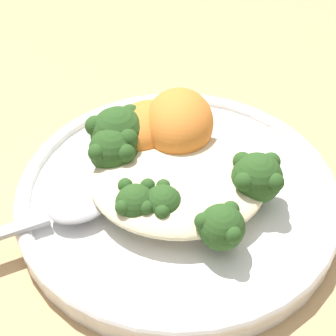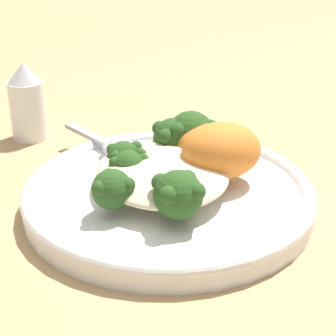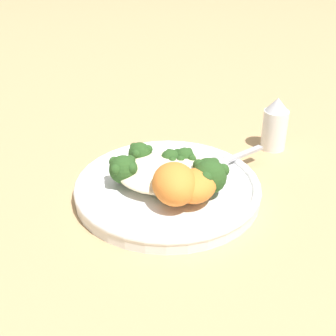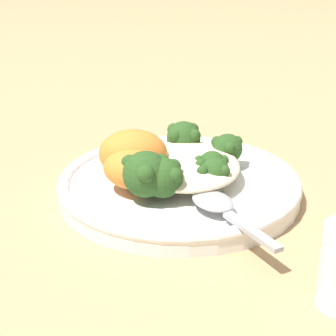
{
  "view_description": "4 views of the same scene",
  "coord_description": "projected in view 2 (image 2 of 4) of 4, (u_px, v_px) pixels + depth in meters",
  "views": [
    {
      "loc": [
        0.0,
        -0.27,
        0.32
      ],
      "look_at": [
        -0.0,
        0.01,
        0.05
      ],
      "focal_mm": 60.0,
      "sensor_mm": 36.0,
      "label": 1
    },
    {
      "loc": [
        0.4,
        -0.09,
        0.23
      ],
      "look_at": [
        -0.0,
        0.02,
        0.04
      ],
      "focal_mm": 60.0,
      "sensor_mm": 36.0,
      "label": 2
    },
    {
      "loc": [
        0.09,
        0.52,
        0.34
      ],
      "look_at": [
        0.0,
        0.03,
        0.05
      ],
      "focal_mm": 50.0,
      "sensor_mm": 36.0,
      "label": 3
    },
    {
      "loc": [
        -0.51,
        0.06,
        0.24
      ],
      "look_at": [
        -0.02,
        0.03,
        0.04
      ],
      "focal_mm": 60.0,
      "sensor_mm": 36.0,
      "label": 4
    }
  ],
  "objects": [
    {
      "name": "ground_plane",
      "position": [
        147.0,
        209.0,
        0.47
      ],
      "size": [
        4.0,
        4.0,
        0.0
      ],
      "primitive_type": "plane",
      "color": "tan"
    },
    {
      "name": "plate",
      "position": [
        167.0,
        192.0,
        0.47
      ],
      "size": [
        0.24,
        0.24,
        0.02
      ],
      "color": "white",
      "rests_on": "ground_plane"
    },
    {
      "name": "quinoa_mound",
      "position": [
        161.0,
        170.0,
        0.46
      ],
      "size": [
        0.13,
        0.11,
        0.02
      ],
      "primitive_type": "ellipsoid",
      "color": "beige",
      "rests_on": "plate"
    },
    {
      "name": "broccoli_stalk_0",
      "position": [
        193.0,
        139.0,
        0.5
      ],
      "size": [
        0.09,
        0.04,
        0.04
      ],
      "rotation": [
        0.0,
        0.0,
        3.06
      ],
      "color": "#8EB25B",
      "rests_on": "plate"
    },
    {
      "name": "broccoli_stalk_1",
      "position": [
        177.0,
        142.0,
        0.5
      ],
      "size": [
        0.08,
        0.04,
        0.04
      ],
      "rotation": [
        0.0,
        0.0,
        3.37
      ],
      "color": "#8EB25B",
      "rests_on": "plate"
    },
    {
      "name": "broccoli_stalk_2",
      "position": [
        147.0,
        162.0,
        0.47
      ],
      "size": [
        0.06,
        0.1,
        0.03
      ],
      "rotation": [
        0.0,
        0.0,
        4.24
      ],
      "color": "#8EB25B",
      "rests_on": "plate"
    },
    {
      "name": "broccoli_stalk_3",
      "position": [
        152.0,
        169.0,
        0.46
      ],
      "size": [
        0.04,
        0.1,
        0.03
      ],
      "rotation": [
        0.0,
        0.0,
        4.51
      ],
      "color": "#8EB25B",
      "rests_on": "plate"
    },
    {
      "name": "broccoli_stalk_4",
      "position": [
        142.0,
        184.0,
        0.43
      ],
      "size": [
        0.06,
        0.12,
        0.03
      ],
      "rotation": [
        0.0,
        0.0,
        5.02
      ],
      "color": "#8EB25B",
      "rests_on": "plate"
    },
    {
      "name": "broccoli_stalk_5",
      "position": [
        184.0,
        190.0,
        0.42
      ],
      "size": [
        0.1,
        0.08,
        0.04
      ],
      "rotation": [
        0.0,
        0.0,
        5.65
      ],
      "color": "#8EB25B",
      "rests_on": "plate"
    },
    {
      "name": "sweet_potato_chunk_0",
      "position": [
        210.0,
        145.0,
        0.49
      ],
      "size": [
        0.08,
        0.08,
        0.04
      ],
      "primitive_type": "ellipsoid",
      "rotation": [
        0.0,
        0.0,
        4.08
      ],
      "color": "orange",
      "rests_on": "plate"
    },
    {
      "name": "sweet_potato_chunk_1",
      "position": [
        219.0,
        156.0,
        0.47
      ],
      "size": [
        0.05,
        0.05,
        0.03
      ],
      "primitive_type": "ellipsoid",
      "rotation": [
        0.0,
        0.0,
        0.33
      ],
      "color": "orange",
      "rests_on": "plate"
    },
    {
      "name": "sweet_potato_chunk_2",
      "position": [
        221.0,
        151.0,
        0.46
      ],
      "size": [
        0.06,
        0.07,
        0.05
      ],
      "primitive_type": "ellipsoid",
      "rotation": [
        0.0,
        0.0,
        1.52
      ],
      "color": "orange",
      "rests_on": "plate"
    },
    {
      "name": "spoon",
      "position": [
        117.0,
        146.0,
        0.52
      ],
      "size": [
        0.11,
        0.07,
        0.01
      ],
      "rotation": [
        0.0,
        0.0,
        3.6
      ],
      "color": "#A3A3A8",
      "rests_on": "plate"
    },
    {
      "name": "salt_shaker",
      "position": [
        27.0,
        102.0,
        0.59
      ],
      "size": [
        0.04,
        0.04,
        0.08
      ],
      "color": "white",
      "rests_on": "ground_plane"
    }
  ]
}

